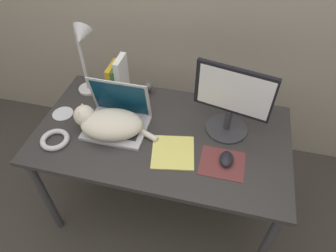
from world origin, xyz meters
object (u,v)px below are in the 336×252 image
computer_mouse (227,159)px  notepad (173,152)px  cable_coil (55,140)px  desk_lamp (82,48)px  external_monitor (232,101)px  cat (108,123)px  cd_disc (63,114)px  book_row (118,79)px  laptop (118,118)px  webcam (148,87)px

computer_mouse → notepad: computer_mouse is taller
cable_coil → computer_mouse: bearing=5.1°
desk_lamp → computer_mouse: bearing=-21.6°
external_monitor → cat: bearing=-164.4°
computer_mouse → notepad: 0.27m
cat → desk_lamp: desk_lamp is taller
cat → cd_disc: 0.34m
computer_mouse → book_row: size_ratio=0.39×
laptop → external_monitor: 0.62m
laptop → cd_disc: 0.35m
computer_mouse → cable_coil: size_ratio=0.65×
laptop → desk_lamp: bearing=138.5°
external_monitor → cable_coil: (-0.87, -0.31, -0.19)m
external_monitor → notepad: bearing=-136.7°
cat → computer_mouse: (0.64, -0.05, -0.05)m
laptop → cable_coil: size_ratio=2.19×
computer_mouse → desk_lamp: (-0.87, 0.34, 0.30)m
book_row → cd_disc: 0.38m
cable_coil → laptop: bearing=34.8°
laptop → cable_coil: bearing=-145.2°
cat → webcam: cat is taller
notepad → cd_disc: size_ratio=2.16×
book_row → desk_lamp: bearing=-166.3°
cat → cd_disc: size_ratio=3.89×
cat → notepad: size_ratio=1.80×
book_row → cd_disc: book_row is taller
webcam → cat: bearing=-106.5°
computer_mouse → cable_coil: 0.90m
cable_coil → external_monitor: bearing=19.4°
computer_mouse → cd_disc: bearing=172.4°
desk_lamp → cat: bearing=-51.6°
book_row → cat: bearing=-79.4°
computer_mouse → book_row: (-0.70, 0.39, 0.09)m
laptop → desk_lamp: (-0.26, 0.23, 0.27)m
laptop → cat: bearing=-112.8°
laptop → book_row: laptop is taller
external_monitor → laptop: bearing=-169.5°
cable_coil → notepad: cable_coil is taller
laptop → external_monitor: size_ratio=0.84×
book_row → laptop: bearing=-71.8°
external_monitor → cd_disc: bearing=-174.0°
external_monitor → webcam: 0.57m
external_monitor → book_row: 0.70m
webcam → external_monitor: bearing=-21.7°
desk_lamp → book_row: bearing=13.7°
cat → book_row: bearing=100.6°
notepad → desk_lamp: bearing=149.6°
cable_coil → cd_disc: 0.22m
desk_lamp → notepad: 0.76m
cat → cable_coil: size_ratio=3.05×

